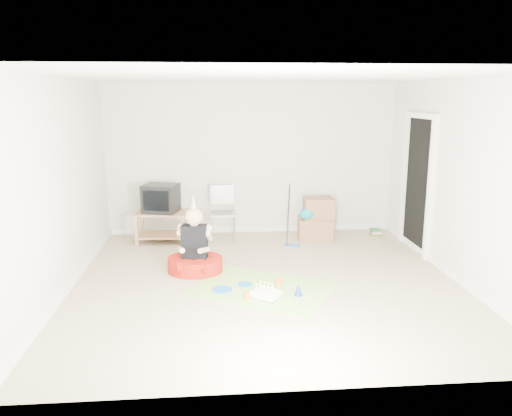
{
  "coord_description": "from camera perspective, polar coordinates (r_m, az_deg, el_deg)",
  "views": [
    {
      "loc": [
        -0.65,
        -6.13,
        2.37
      ],
      "look_at": [
        -0.1,
        0.4,
        0.9
      ],
      "focal_mm": 35.0,
      "sensor_mm": 36.0,
      "label": 1
    }
  ],
  "objects": [
    {
      "name": "blue_party_hat",
      "position": [
        6.14,
        4.85,
        -9.3
      ],
      "size": [
        0.14,
        0.14,
        0.15
      ],
      "primitive_type": "cone",
      "rotation": [
        0.0,
        0.0,
        -0.44
      ],
      "color": "blue",
      "rests_on": "party_mat"
    },
    {
      "name": "folding_chair",
      "position": [
        8.35,
        -3.82,
        -0.64
      ],
      "size": [
        0.43,
        0.41,
        0.94
      ],
      "color": "#9A9A9F",
      "rests_on": "ground"
    },
    {
      "name": "book_pile",
      "position": [
        8.98,
        13.56,
        -2.7
      ],
      "size": [
        0.27,
        0.29,
        0.11
      ],
      "color": "#25712D",
      "rests_on": "ground"
    },
    {
      "name": "ground",
      "position": [
        6.61,
        1.17,
        -8.38
      ],
      "size": [
        5.0,
        5.0,
        0.0
      ],
      "primitive_type": "plane",
      "color": "tan",
      "rests_on": "ground"
    },
    {
      "name": "birthday_cake",
      "position": [
        6.08,
        1.17,
        -9.85
      ],
      "size": [
        0.4,
        0.38,
        0.15
      ],
      "color": "white",
      "rests_on": "party_mat"
    },
    {
      "name": "doorway_recess",
      "position": [
        8.09,
        18.05,
        2.44
      ],
      "size": [
        0.02,
        0.9,
        2.05
      ],
      "primitive_type": "cube",
      "color": "black",
      "rests_on": "ground"
    },
    {
      "name": "party_mat",
      "position": [
        6.37,
        0.77,
        -9.19
      ],
      "size": [
        2.03,
        1.86,
        0.01
      ],
      "primitive_type": "cube",
      "rotation": [
        0.0,
        0.0,
        -0.52
      ],
      "color": "#FF35AB",
      "rests_on": "ground"
    },
    {
      "name": "tv_stand",
      "position": [
        8.41,
        -10.69,
        -1.85
      ],
      "size": [
        0.85,
        0.57,
        0.51
      ],
      "color": "#AA744C",
      "rests_on": "ground"
    },
    {
      "name": "blue_plate_near",
      "position": [
        6.48,
        -1.27,
        -8.72
      ],
      "size": [
        0.26,
        0.26,
        0.01
      ],
      "primitive_type": "cylinder",
      "rotation": [
        0.0,
        0.0,
        -0.56
      ],
      "color": "blue",
      "rests_on": "party_mat"
    },
    {
      "name": "orange_cup_far",
      "position": [
        6.06,
        -1.08,
        -9.98
      ],
      "size": [
        0.08,
        0.08,
        0.07
      ],
      "primitive_type": "cylinder",
      "rotation": [
        0.0,
        0.0,
        -0.61
      ],
      "color": "orange",
      "rests_on": "party_mat"
    },
    {
      "name": "seated_woman",
      "position": [
        6.93,
        -6.99,
        -5.38
      ],
      "size": [
        0.86,
        0.86,
        1.09
      ],
      "color": "#B51B10",
      "rests_on": "ground"
    },
    {
      "name": "blue_plate_far",
      "position": [
        6.32,
        -3.89,
        -9.28
      ],
      "size": [
        0.34,
        0.34,
        0.01
      ],
      "primitive_type": "cylinder",
      "rotation": [
        0.0,
        0.0,
        -0.5
      ],
      "color": "blue",
      "rests_on": "party_mat"
    },
    {
      "name": "crt_tv",
      "position": [
        8.31,
        -10.81,
        1.1
      ],
      "size": [
        0.64,
        0.57,
        0.46
      ],
      "primitive_type": "cube",
      "rotation": [
        0.0,
        0.0,
        -0.28
      ],
      "color": "black",
      "rests_on": "tv_stand"
    },
    {
      "name": "cardboard_boxes",
      "position": [
        8.49,
        6.86,
        -1.3
      ],
      "size": [
        0.59,
        0.47,
        0.71
      ],
      "color": "#906245",
      "rests_on": "ground"
    },
    {
      "name": "orange_cup_near",
      "position": [
        6.47,
        2.59,
        -8.39
      ],
      "size": [
        0.11,
        0.11,
        0.09
      ],
      "primitive_type": "cylinder",
      "rotation": [
        0.0,
        0.0,
        -0.82
      ],
      "color": "orange",
      "rests_on": "party_mat"
    },
    {
      "name": "floor_mop",
      "position": [
        8.02,
        4.13,
        -2.63
      ],
      "size": [
        0.26,
        0.33,
        0.98
      ],
      "color": "#235EB3",
      "rests_on": "ground"
    }
  ]
}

